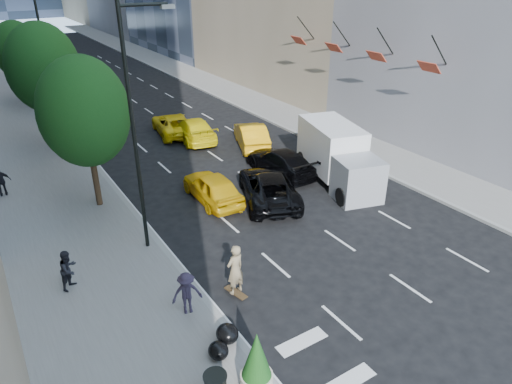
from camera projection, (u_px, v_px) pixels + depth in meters
ground at (322, 247)px, 20.00m from camera, size 160.00×160.00×0.00m
sidewalk_left at (10, 111)px, 38.34m from camera, size 6.00×120.00×0.15m
sidewalk_right at (211, 83)px, 47.44m from camera, size 4.00×120.00×0.15m
lamp_near at (137, 119)px, 17.41m from camera, size 2.13×0.22×10.00m
lamp_far at (48, 52)px, 31.02m from camera, size 2.13×0.22×10.00m
tree_near at (84, 112)px, 21.14m from camera, size 4.20×4.20×7.46m
tree_mid at (43, 68)px, 28.55m from camera, size 4.50×4.50×7.99m
tree_far at (17, 50)px, 38.69m from camera, size 3.90×3.90×6.92m
traffic_signal at (16, 42)px, 45.29m from camera, size 2.48×0.53×5.20m
facade_flags at (356, 49)px, 29.91m from camera, size 1.85×13.30×2.05m
skateboarder at (235, 273)px, 16.64m from camera, size 0.83×0.63×2.03m
black_sedan_lincoln at (269, 187)px, 23.67m from camera, size 4.59×6.19×1.56m
black_sedan_mercedes at (280, 162)px, 26.72m from camera, size 2.18×5.24×1.51m
taxi_a at (213, 187)px, 23.61m from camera, size 2.01×4.63×1.56m
taxi_b at (251, 135)px, 30.73m from camera, size 3.40×5.23×1.63m
taxi_c at (173, 124)px, 33.14m from camera, size 3.19×5.52×1.45m
taxi_d at (194, 129)px, 31.95m from camera, size 2.92×5.60×1.55m
city_bus at (62, 87)px, 39.98m from camera, size 3.68×10.85×2.96m
box_truck at (338, 155)px, 25.46m from camera, size 3.98×6.91×3.12m
pedestrian_a at (69, 269)px, 16.93m from camera, size 0.98×0.97×1.60m
pedestrian_b at (1, 181)px, 23.82m from camera, size 0.99×0.47×1.65m
pedestrian_c at (187, 293)px, 15.69m from camera, size 1.16×0.84×1.63m
planter_shrub at (257, 366)px, 12.52m from camera, size 0.93×0.93×2.24m
garbage_bags at (224, 340)px, 14.42m from camera, size 1.25×1.20×0.62m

